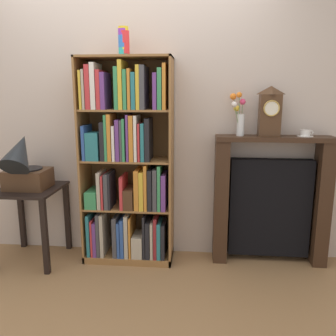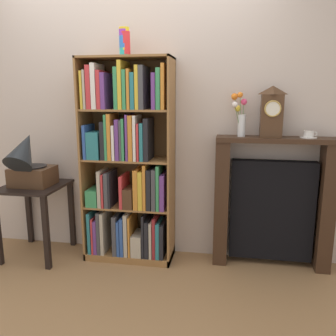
# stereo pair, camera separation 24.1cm
# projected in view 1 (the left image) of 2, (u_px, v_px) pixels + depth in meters

# --- Properties ---
(ground_plane) EXTENTS (7.70, 6.40, 0.02)m
(ground_plane) POSITION_uv_depth(u_px,v_px,m) (127.00, 265.00, 3.11)
(ground_plane) COLOR #997047
(wall_back) EXTENTS (4.70, 0.08, 2.60)m
(wall_back) POSITION_uv_depth(u_px,v_px,m) (153.00, 115.00, 3.16)
(wall_back) COLOR beige
(wall_back) RESTS_ON ground
(bookshelf) EXTENTS (0.79, 0.34, 1.79)m
(bookshelf) POSITION_uv_depth(u_px,v_px,m) (127.00, 170.00, 3.06)
(bookshelf) COLOR olive
(bookshelf) RESTS_ON ground
(cup_stack) EXTENTS (0.09, 0.09, 0.23)m
(cup_stack) POSITION_uv_depth(u_px,v_px,m) (124.00, 41.00, 2.84)
(cup_stack) COLOR #28B2B7
(cup_stack) RESTS_ON bookshelf
(side_table_left) EXTENTS (0.52, 0.56, 0.67)m
(side_table_left) POSITION_uv_depth(u_px,v_px,m) (31.00, 205.00, 3.11)
(side_table_left) COLOR black
(side_table_left) RESTS_ON ground
(gramophone) EXTENTS (0.35, 0.46, 0.54)m
(gramophone) POSITION_uv_depth(u_px,v_px,m) (24.00, 165.00, 2.97)
(gramophone) COLOR #472D1C
(gramophone) RESTS_ON side_table_left
(fireplace_mantel) EXTENTS (0.98, 0.23, 1.14)m
(fireplace_mantel) POSITION_uv_depth(u_px,v_px,m) (270.00, 201.00, 3.09)
(fireplace_mantel) COLOR #382316
(fireplace_mantel) RESTS_ON ground
(mantel_clock) EXTENTS (0.17, 0.13, 0.41)m
(mantel_clock) POSITION_uv_depth(u_px,v_px,m) (270.00, 111.00, 2.91)
(mantel_clock) COLOR #472D1C
(mantel_clock) RESTS_ON fireplace_mantel
(flower_vase) EXTENTS (0.13, 0.14, 0.36)m
(flower_vase) POSITION_uv_depth(u_px,v_px,m) (239.00, 114.00, 2.95)
(flower_vase) COLOR silver
(flower_vase) RESTS_ON fireplace_mantel
(teacup_with_saucer) EXTENTS (0.13, 0.13, 0.06)m
(teacup_with_saucer) POSITION_uv_depth(u_px,v_px,m) (305.00, 134.00, 2.92)
(teacup_with_saucer) COLOR white
(teacup_with_saucer) RESTS_ON fireplace_mantel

